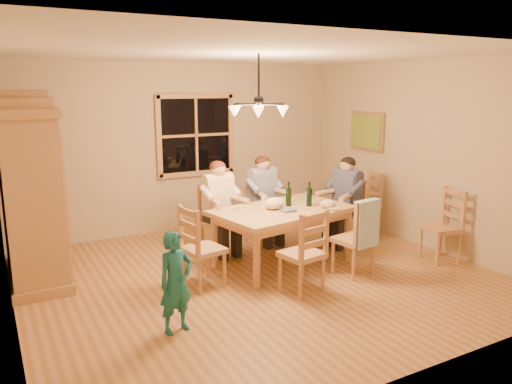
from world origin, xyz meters
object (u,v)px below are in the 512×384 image
adult_woman (219,196)px  armoire (31,196)px  chandelier (259,109)px  chair_end_right (345,226)px  chair_near_right (353,251)px  chair_end_left (204,262)px  wine_bottle_b (309,194)px  adult_plaid_man (263,189)px  wine_bottle_a (289,194)px  adult_slate_man (346,190)px  child (176,282)px  dining_table (283,216)px  chair_spare_front (440,239)px  chair_far_left (219,233)px  chair_far_right (263,224)px  chair_near_left (302,267)px  chair_spare_back (363,214)px

adult_woman → armoire: bearing=-13.9°
chandelier → chair_end_right: (1.73, 0.46, -1.77)m
chair_near_right → adult_woman: adult_woman is taller
chair_end_left → wine_bottle_b: (1.60, 0.15, 0.62)m
armoire → adult_plaid_man: bearing=-0.9°
chair_end_right → wine_bottle_a: bearing=87.0°
adult_woman → chair_near_right: bearing=117.9°
adult_slate_man → child: (-3.11, -1.32, -0.34)m
child → chair_end_left: bearing=40.0°
dining_table → chair_end_right: 1.29m
chair_near_right → adult_slate_man: (0.64, 0.96, 0.54)m
wine_bottle_b → chair_spare_front: wine_bottle_b is taller
chair_far_left → wine_bottle_a: size_ratio=3.00×
chair_far_right → adult_woman: (-0.78, -0.13, 0.54)m
chair_far_left → wine_bottle_b: bearing=130.3°
wine_bottle_a → chair_near_left: bearing=-114.1°
chandelier → chair_end_left: (-0.71, 0.05, -1.77)m
chair_end_left → chair_spare_back: size_ratio=1.00×
chair_near_right → adult_slate_man: 1.27m
dining_table → chair_spare_front: chair_spare_front is taller
chair_spare_back → chair_spare_front: bearing=-167.5°
wine_bottle_b → chandelier: bearing=-167.0°
armoire → chair_near_left: armoire is taller
chair_end_left → child: bearing=-45.9°
adult_woman → child: 2.31m
chair_near_right → adult_slate_man: bearing=46.7°
chair_far_left → chair_near_left: same height
adult_woman → chair_end_right: bearing=153.4°
child → chair_spare_back: 4.22m
chandelier → dining_table: 1.53m
chair_end_left → dining_table: bearing=90.0°
chair_near_right → chair_end_left: size_ratio=1.00×
chair_near_right → wine_bottle_b: (-0.20, 0.70, 0.62)m
chair_far_right → chair_spare_back: bearing=162.5°
chair_near_right → adult_slate_man: adult_slate_man is taller
chair_far_right → adult_woman: adult_woman is taller
child → chair_spare_back: child is taller
chair_far_left → child: bearing=45.4°
chandelier → adult_slate_man: chandelier is taller
adult_plaid_man → wine_bottle_a: size_ratio=2.65×
wine_bottle_b → child: 2.54m
chair_spare_front → adult_woman: bearing=66.6°
chair_far_right → chair_end_right: (1.02, -0.68, 0.00)m
chair_near_right → chair_spare_front: (1.36, -0.17, 0.00)m
chair_near_right → adult_plaid_man: size_ratio=1.13×
wine_bottle_b → chair_spare_front: bearing=-29.1°
chandelier → child: chandelier is taller
chair_near_left → adult_plaid_man: size_ratio=1.13×
dining_table → chair_spare_back: 2.08m
child → chandelier: bearing=18.1°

